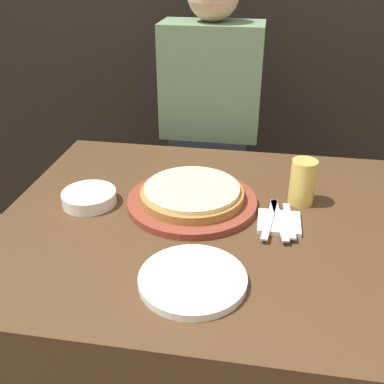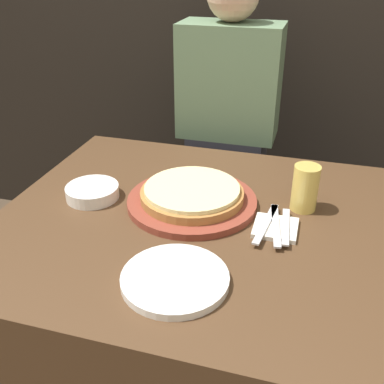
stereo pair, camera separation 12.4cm
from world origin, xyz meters
The scene contains 10 objects.
dining_table centered at (0.00, 0.00, 0.37)m, with size 1.14×0.92×0.74m.
pizza_on_board centered at (-0.07, 0.06, 0.76)m, with size 0.36×0.36×0.06m.
beer_glass centered at (0.23, 0.13, 0.81)m, with size 0.07×0.07×0.13m.
dinner_plate centered at (-0.01, -0.26, 0.75)m, with size 0.24×0.24×0.02m.
side_bowl centered at (-0.35, 0.02, 0.76)m, with size 0.15×0.15×0.04m.
napkin_stack centered at (0.17, 0.00, 0.74)m, with size 0.11×0.11×0.01m.
fork centered at (0.15, 0.00, 0.75)m, with size 0.04×0.20×0.00m.
dinner_knife centered at (0.17, 0.00, 0.75)m, with size 0.05×0.20×0.00m.
spoon centered at (0.20, 0.00, 0.75)m, with size 0.03×0.17×0.00m.
diner_person centered at (-0.09, 0.67, 0.65)m, with size 0.37×0.20×1.32m.
Camera 1 is at (0.11, -1.01, 1.38)m, focal length 42.00 mm.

